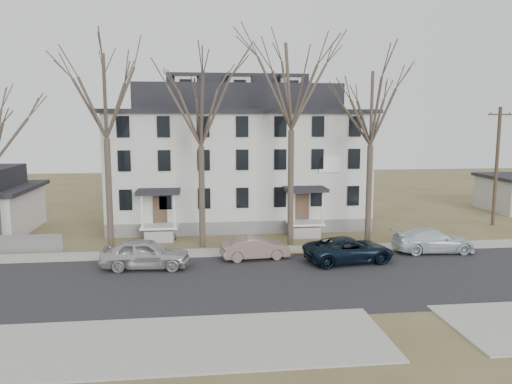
{
  "coord_description": "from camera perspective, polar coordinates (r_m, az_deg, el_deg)",
  "views": [
    {
      "loc": [
        -5.27,
        -23.16,
        8.42
      ],
      "look_at": [
        -1.46,
        9.0,
        3.78
      ],
      "focal_mm": 35.0,
      "sensor_mm": 36.0,
      "label": 1
    }
  ],
  "objects": [
    {
      "name": "car_silver",
      "position": [
        29.38,
        -12.53,
        -6.96
      ],
      "size": [
        5.15,
        2.37,
        1.71
      ],
      "primitive_type": "imported",
      "rotation": [
        0.0,
        0.0,
        1.5
      ],
      "color": "#B5B5B5",
      "rests_on": "ground"
    },
    {
      "name": "car_white",
      "position": [
        34.13,
        19.57,
        -5.31
      ],
      "size": [
        5.26,
        2.33,
        1.5
      ],
      "primitive_type": "imported",
      "rotation": [
        0.0,
        0.0,
        1.53
      ],
      "color": "silver",
      "rests_on": "ground"
    },
    {
      "name": "near_sidewalk_left",
      "position": [
        20.2,
        -14.51,
        -16.74
      ],
      "size": [
        20.0,
        5.0,
        0.08
      ],
      "primitive_type": "cube",
      "color": "#A09F97",
      "rests_on": "ground"
    },
    {
      "name": "tree_mid_left",
      "position": [
        32.98,
        -6.38,
        10.16
      ],
      "size": [
        7.8,
        7.8,
        12.74
      ],
      "color": "#473B31",
      "rests_on": "ground"
    },
    {
      "name": "tree_far_left",
      "position": [
        33.51,
        -16.91,
        11.1
      ],
      "size": [
        8.4,
        8.4,
        13.72
      ],
      "color": "#473B31",
      "rests_on": "ground"
    },
    {
      "name": "tree_center",
      "position": [
        33.66,
        4.11,
        12.68
      ],
      "size": [
        9.0,
        9.0,
        14.7
      ],
      "color": "#473B31",
      "rests_on": "ground"
    },
    {
      "name": "boarding_house",
      "position": [
        41.36,
        -2.2,
        3.93
      ],
      "size": [
        20.8,
        12.36,
        12.05
      ],
      "color": "slate",
      "rests_on": "ground"
    },
    {
      "name": "car_navy",
      "position": [
        30.49,
        10.59,
        -6.56
      ],
      "size": [
        5.66,
        3.18,
        1.49
      ],
      "primitive_type": "imported",
      "rotation": [
        0.0,
        0.0,
        1.71
      ],
      "color": "black",
      "rests_on": "ground"
    },
    {
      "name": "tree_mid_right",
      "position": [
        35.02,
        13.09,
        9.88
      ],
      "size": [
        7.8,
        7.8,
        12.74
      ],
      "color": "#473B31",
      "rests_on": "ground"
    },
    {
      "name": "main_road",
      "position": [
        27.05,
        4.9,
        -10.01
      ],
      "size": [
        120.0,
        10.0,
        0.04
      ],
      "primitive_type": "cube",
      "color": "#27272A",
      "rests_on": "ground"
    },
    {
      "name": "bicycle_left",
      "position": [
        35.7,
        -10.47,
        -4.86
      ],
      "size": [
        1.85,
        0.91,
        0.93
      ],
      "primitive_type": "imported",
      "rotation": [
        0.0,
        0.0,
        1.4
      ],
      "color": "black",
      "rests_on": "ground"
    },
    {
      "name": "utility_pole_far",
      "position": [
        44.25,
        25.8,
        2.79
      ],
      "size": [
        2.0,
        0.28,
        9.5
      ],
      "color": "#3D3023",
      "rests_on": "ground"
    },
    {
      "name": "car_tan",
      "position": [
        30.64,
        -0.09,
        -6.46
      ],
      "size": [
        4.31,
        1.94,
        1.37
      ],
      "primitive_type": "imported",
      "rotation": [
        0.0,
        0.0,
        1.69
      ],
      "color": "#796259",
      "rests_on": "ground"
    },
    {
      "name": "yellow_curb",
      "position": [
        33.04,
        11.68,
        -6.78
      ],
      "size": [
        14.0,
        0.25,
        0.06
      ],
      "primitive_type": "cube",
      "color": "gold",
      "rests_on": "ground"
    },
    {
      "name": "ground",
      "position": [
        25.2,
        5.83,
        -11.4
      ],
      "size": [
        120.0,
        120.0,
        0.0
      ],
      "primitive_type": "plane",
      "color": "brown",
      "rests_on": "ground"
    },
    {
      "name": "far_sidewalk",
      "position": [
        32.7,
        2.77,
        -6.77
      ],
      "size": [
        120.0,
        2.0,
        0.08
      ],
      "primitive_type": "cube",
      "color": "#A09F97",
      "rests_on": "ground"
    }
  ]
}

